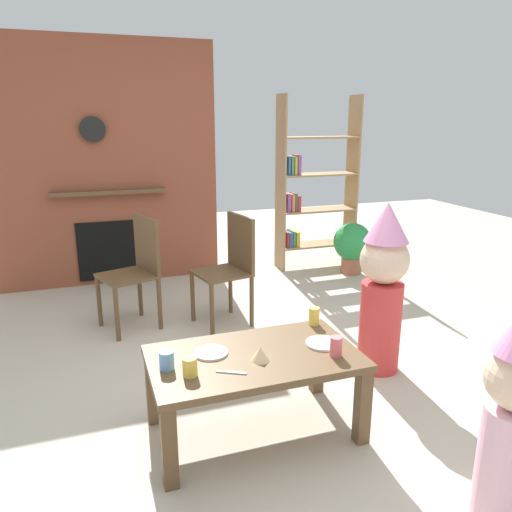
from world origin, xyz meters
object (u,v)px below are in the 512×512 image
at_px(dining_chair_left, 137,266).
at_px(dining_chair_middle, 231,263).
at_px(paper_plate_front, 211,353).
at_px(coffee_table, 254,367).
at_px(birthday_cake_slice, 260,354).
at_px(paper_cup_near_left, 314,316).
at_px(bookshelf, 311,191).
at_px(paper_cup_center, 167,360).
at_px(paper_plate_rear, 323,343).
at_px(paper_cup_far_left, 190,367).
at_px(potted_plant_tall, 352,244).
at_px(child_in_pink, 383,284).
at_px(paper_cup_near_right, 336,346).

xyz_separation_m(dining_chair_left, dining_chair_middle, (0.73, -0.18, 0.00)).
relative_size(paper_plate_front, dining_chair_left, 0.20).
bearing_deg(coffee_table, paper_plate_front, 157.38).
bearing_deg(birthday_cake_slice, paper_cup_near_left, 35.20).
distance_m(bookshelf, paper_cup_center, 3.48).
bearing_deg(paper_plate_rear, coffee_table, 179.26).
distance_m(paper_cup_far_left, dining_chair_left, 1.78).
xyz_separation_m(paper_cup_near_left, dining_chair_middle, (-0.15, 1.24, -0.00)).
xyz_separation_m(coffee_table, potted_plant_tall, (1.94, 2.35, -0.06)).
distance_m(paper_plate_rear, child_in_pink, 0.76).
relative_size(dining_chair_left, potted_plant_tall, 1.60).
xyz_separation_m(paper_cup_center, birthday_cake_slice, (0.47, -0.07, -0.01)).
distance_m(paper_plate_rear, dining_chair_middle, 1.51).
distance_m(paper_cup_near_right, paper_cup_center, 0.87).
bearing_deg(bookshelf, paper_cup_center, -126.84).
distance_m(bookshelf, dining_chair_left, 2.33).
height_order(paper_cup_center, paper_plate_front, paper_cup_center).
bearing_deg(paper_cup_near_right, child_in_pink, 40.89).
bearing_deg(birthday_cake_slice, paper_cup_near_right, -12.24).
distance_m(paper_cup_center, birthday_cake_slice, 0.47).
bearing_deg(paper_plate_rear, paper_cup_far_left, -172.66).
relative_size(paper_cup_near_left, paper_plate_front, 0.59).
bearing_deg(dining_chair_left, paper_cup_near_left, 102.93).
bearing_deg(paper_cup_center, coffee_table, 0.15).
bearing_deg(paper_cup_near_right, potted_plant_tall, 58.32).
height_order(bookshelf, dining_chair_middle, bookshelf).
height_order(paper_cup_center, birthday_cake_slice, paper_cup_center).
distance_m(bookshelf, paper_plate_front, 3.27).
relative_size(paper_cup_far_left, dining_chair_middle, 0.10).
relative_size(paper_cup_near_right, dining_chair_left, 0.12).
xyz_separation_m(paper_cup_near_right, paper_cup_center, (-0.85, 0.15, -0.01)).
xyz_separation_m(bookshelf, potted_plant_tall, (0.32, -0.42, -0.54)).
xyz_separation_m(coffee_table, dining_chair_middle, (0.32, 1.50, 0.12)).
distance_m(paper_cup_near_left, paper_cup_near_right, 0.41).
bearing_deg(paper_cup_near_right, coffee_table, 159.26).
relative_size(paper_plate_front, child_in_pink, 0.16).
bearing_deg(dining_chair_middle, coffee_table, 65.81).
height_order(birthday_cake_slice, dining_chair_left, dining_chair_left).
bearing_deg(paper_cup_center, paper_cup_far_left, -46.90).
bearing_deg(paper_plate_front, paper_cup_center, -159.97).
relative_size(paper_plate_front, paper_plate_rear, 0.96).
distance_m(dining_chair_middle, potted_plant_tall, 1.84).
height_order(coffee_table, paper_plate_front, paper_plate_front).
xyz_separation_m(paper_cup_near_left, paper_cup_near_right, (-0.07, -0.41, -0.00)).
xyz_separation_m(dining_chair_middle, potted_plant_tall, (1.63, 0.85, -0.18)).
relative_size(paper_cup_center, dining_chair_middle, 0.10).
xyz_separation_m(paper_plate_rear, birthday_cake_slice, (-0.39, -0.06, 0.03)).
bearing_deg(coffee_table, birthday_cake_slice, -81.09).
relative_size(paper_cup_far_left, dining_chair_left, 0.10).
distance_m(paper_cup_center, paper_plate_rear, 0.85).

